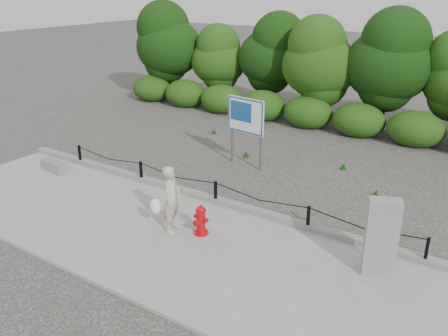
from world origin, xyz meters
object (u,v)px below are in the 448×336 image
utility_cabinet (381,237)px  advertising_sign (246,119)px  fire_hydrant (201,220)px  concrete_block (54,166)px  pedestrian (171,199)px

utility_cabinet → advertising_sign: bearing=123.1°
fire_hydrant → utility_cabinet: size_ratio=0.41×
concrete_block → fire_hydrant: bearing=-6.4°
pedestrian → advertising_sign: size_ratio=0.72×
advertising_sign → fire_hydrant: bearing=-63.1°
fire_hydrant → advertising_sign: 4.61m
pedestrian → concrete_block: pedestrian is taller
fire_hydrant → advertising_sign: advertising_sign is taller
concrete_block → utility_cabinet: (9.50, -0.00, 0.62)m
advertising_sign → utility_cabinet: bearing=-26.8°
concrete_block → advertising_sign: 5.80m
concrete_block → advertising_sign: (4.37, 3.60, 1.27)m
fire_hydrant → pedestrian: bearing=-155.3°
pedestrian → advertising_sign: bearing=-3.9°
pedestrian → utility_cabinet: bearing=-92.6°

